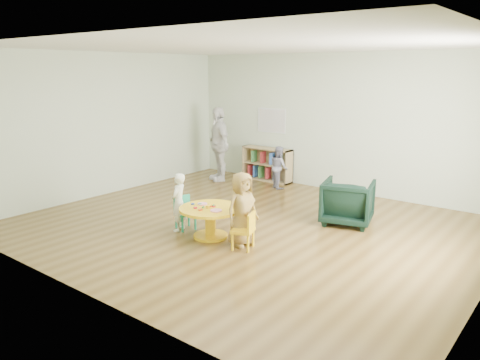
{
  "coord_description": "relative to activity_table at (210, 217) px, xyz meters",
  "views": [
    {
      "loc": [
        4.31,
        -5.73,
        2.46
      ],
      "look_at": [
        0.07,
        -0.3,
        0.83
      ],
      "focal_mm": 35.0,
      "sensor_mm": 36.0,
      "label": 1
    }
  ],
  "objects": [
    {
      "name": "toddler",
      "position": [
        -0.85,
        3.16,
        0.13
      ],
      "size": [
        0.56,
        0.53,
        0.9
      ],
      "primitive_type": "imported",
      "rotation": [
        0.0,
        0.0,
        2.51
      ],
      "color": "#1A1B43",
      "rests_on": "ground"
    },
    {
      "name": "child_right",
      "position": [
        0.57,
        0.04,
        0.21
      ],
      "size": [
        0.44,
        0.58,
        1.07
      ],
      "primitive_type": "imported",
      "rotation": [
        0.0,
        0.0,
        1.36
      ],
      "color": "yellow",
      "rests_on": "ground"
    },
    {
      "name": "adult_caretaker",
      "position": [
        -2.34,
        2.93,
        0.51
      ],
      "size": [
        1.05,
        0.83,
        1.66
      ],
      "primitive_type": "imported",
      "rotation": [
        0.0,
        0.0,
        -0.51
      ],
      "color": "silver",
      "rests_on": "ground"
    },
    {
      "name": "alphabet_poster",
      "position": [
        -1.46,
        3.74,
        1.03
      ],
      "size": [
        0.74,
        0.01,
        0.54
      ],
      "color": "white",
      "rests_on": "ground"
    },
    {
      "name": "kid_chair_left",
      "position": [
        -0.59,
        0.05,
        -0.04
      ],
      "size": [
        0.36,
        0.36,
        0.52
      ],
      "rotation": [
        0.0,
        0.0,
        -1.91
      ],
      "color": "#1C9B6F",
      "rests_on": "ground"
    },
    {
      "name": "activity_table",
      "position": [
        0.0,
        0.0,
        0.0
      ],
      "size": [
        0.93,
        0.93,
        0.51
      ],
      "rotation": [
        0.0,
        0.0,
        0.12
      ],
      "color": "yellow",
      "rests_on": "ground"
    },
    {
      "name": "armchair",
      "position": [
        1.33,
        1.86,
        0.04
      ],
      "size": [
        0.96,
        0.98,
        0.73
      ],
      "primitive_type": "imported",
      "rotation": [
        0.0,
        0.0,
        3.41
      ],
      "color": "black",
      "rests_on": "ground"
    },
    {
      "name": "room",
      "position": [
        0.16,
        0.75,
        1.57
      ],
      "size": [
        7.1,
        7.0,
        2.8
      ],
      "color": "brown",
      "rests_on": "ground"
    },
    {
      "name": "bookshelf",
      "position": [
        -1.47,
        3.61,
        0.05
      ],
      "size": [
        1.2,
        0.3,
        0.75
      ],
      "color": "#A18759",
      "rests_on": "ground"
    },
    {
      "name": "kid_chair_right",
      "position": [
        0.71,
        -0.06,
        -0.03
      ],
      "size": [
        0.36,
        0.36,
        0.54
      ],
      "rotation": [
        0.0,
        0.0,
        1.9
      ],
      "color": "yellow",
      "rests_on": "ground"
    },
    {
      "name": "child_left",
      "position": [
        -0.59,
        -0.07,
        0.14
      ],
      "size": [
        0.32,
        0.39,
        0.91
      ],
      "primitive_type": "imported",
      "rotation": [
        0.0,
        0.0,
        -1.21
      ],
      "color": "white",
      "rests_on": "ground"
    }
  ]
}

